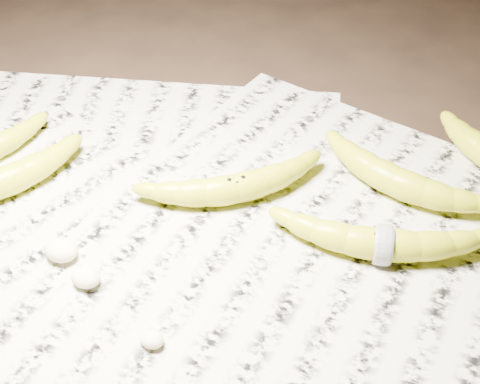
% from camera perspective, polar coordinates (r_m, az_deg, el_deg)
% --- Properties ---
extents(ground, '(3.00, 3.00, 0.00)m').
position_cam_1_polar(ground, '(0.80, -2.39, -4.12)').
color(ground, black).
rests_on(ground, ground).
extents(newspaper_patch, '(0.90, 0.70, 0.01)m').
position_cam_1_polar(newspaper_patch, '(0.80, -3.13, -3.60)').
color(newspaper_patch, beige).
rests_on(newspaper_patch, ground).
extents(banana_center, '(0.20, 0.18, 0.04)m').
position_cam_1_polar(banana_center, '(0.83, -0.37, 0.50)').
color(banana_center, gold).
rests_on(banana_center, newspaper_patch).
extents(banana_taped, '(0.24, 0.12, 0.04)m').
position_cam_1_polar(banana_taped, '(0.78, 12.08, -4.23)').
color(banana_taped, gold).
rests_on(banana_taped, newspaper_patch).
extents(banana_upper_a, '(0.21, 0.11, 0.04)m').
position_cam_1_polar(banana_upper_a, '(0.86, 13.23, 1.06)').
color(banana_upper_a, gold).
rests_on(banana_upper_a, newspaper_patch).
extents(measuring_tape, '(0.02, 0.05, 0.05)m').
position_cam_1_polar(measuring_tape, '(0.78, 12.08, -4.23)').
color(measuring_tape, white).
rests_on(measuring_tape, newspaper_patch).
extents(flesh_chunk_a, '(0.04, 0.03, 0.02)m').
position_cam_1_polar(flesh_chunk_a, '(0.79, -15.06, -4.62)').
color(flesh_chunk_a, beige).
rests_on(flesh_chunk_a, newspaper_patch).
extents(flesh_chunk_b, '(0.03, 0.03, 0.02)m').
position_cam_1_polar(flesh_chunk_b, '(0.76, -13.07, -6.91)').
color(flesh_chunk_b, beige).
rests_on(flesh_chunk_b, newspaper_patch).
extents(flesh_chunk_c, '(0.03, 0.02, 0.02)m').
position_cam_1_polar(flesh_chunk_c, '(0.70, -7.56, -12.17)').
color(flesh_chunk_c, beige).
rests_on(flesh_chunk_c, newspaper_patch).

